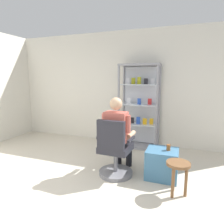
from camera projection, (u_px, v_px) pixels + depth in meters
name	position (u px, v px, depth m)	size (l,w,h in m)	color
ground_plane	(52.00, 216.00, 2.30)	(7.20, 7.20, 0.00)	beige
back_wall	(126.00, 88.00, 4.85)	(6.00, 0.10, 2.70)	silver
display_cabinet_main	(140.00, 106.00, 4.56)	(0.90, 0.45, 1.90)	gray
office_chair	(115.00, 153.00, 3.20)	(0.57, 0.56, 0.96)	slate
seated_shopkeeper	(118.00, 131.00, 3.29)	(0.50, 0.58, 1.29)	black
storage_crate	(162.00, 164.00, 3.18)	(0.49, 0.45, 0.47)	teal
tea_glass	(168.00, 147.00, 3.11)	(0.06, 0.06, 0.09)	brown
wooden_stool	(178.00, 169.00, 2.67)	(0.32, 0.32, 0.47)	brown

